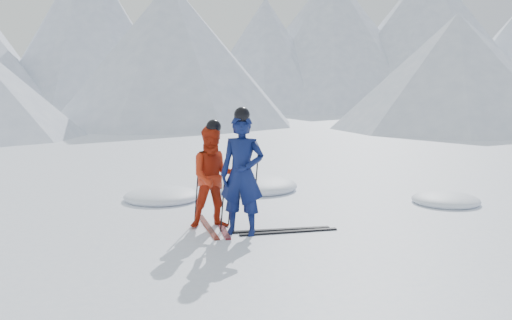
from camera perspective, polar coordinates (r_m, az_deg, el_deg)
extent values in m
plane|color=white|center=(10.09, 10.43, -6.42)|extent=(160.00, 160.00, 0.00)
cone|color=#B2BCD1|center=(50.75, -17.16, 12.79)|extent=(23.96, 23.96, 14.35)
cone|color=#B2BCD1|center=(60.73, -9.23, 11.01)|extent=(17.69, 17.69, 11.93)
cone|color=#B2BCD1|center=(53.45, 1.01, 10.98)|extent=(19.63, 19.63, 10.85)
cone|color=#B2BCD1|center=(57.67, 7.92, 12.32)|extent=(23.31, 23.31, 14.15)
cone|color=#B2BCD1|center=(59.64, 17.59, 12.23)|extent=(28.94, 28.94, 14.88)
cone|color=#B2BCD1|center=(32.94, 20.22, 8.71)|extent=(14.00, 14.00, 6.50)
cone|color=#B2BCD1|center=(35.39, -8.88, 11.02)|extent=(16.00, 16.00, 9.00)
imported|color=#0B1647|center=(8.92, -1.47, -1.55)|extent=(0.86, 0.71, 2.01)
imported|color=#B3270E|center=(9.41, -4.43, -1.81)|extent=(0.93, 0.76, 1.78)
cylinder|color=black|center=(9.11, -3.43, -3.52)|extent=(0.13, 0.09, 1.34)
cylinder|color=black|center=(9.26, -0.07, -3.32)|extent=(0.13, 0.08, 1.34)
cylinder|color=black|center=(9.70, -6.25, -3.32)|extent=(0.12, 0.09, 1.18)
cylinder|color=black|center=(9.63, -2.67, -3.36)|extent=(0.12, 0.08, 1.18)
cube|color=black|center=(9.59, -5.10, -6.98)|extent=(0.33, 1.70, 0.03)
cube|color=black|center=(9.60, -3.65, -6.95)|extent=(0.21, 1.70, 0.03)
cube|color=black|center=(9.35, 2.70, -7.34)|extent=(1.70, 0.22, 0.03)
cube|color=black|center=(9.22, 3.48, -7.56)|extent=(1.70, 0.28, 0.03)
ellipsoid|color=white|center=(11.99, -9.85, -4.14)|extent=(1.66, 1.66, 0.36)
ellipsoid|color=white|center=(12.14, 19.33, -4.31)|extent=(1.40, 1.40, 0.31)
ellipsoid|color=white|center=(12.96, -0.06, -3.12)|extent=(2.00, 2.00, 0.44)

